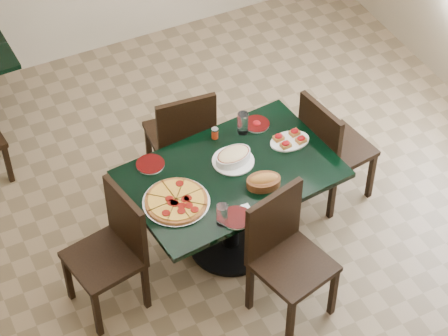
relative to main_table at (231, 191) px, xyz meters
name	(u,v)px	position (x,y,z in m)	size (l,w,h in m)	color
floor	(239,249)	(0.04, -0.07, -0.57)	(5.50, 5.50, 0.00)	brown
main_table	(231,191)	(0.00, 0.00, 0.00)	(1.50, 1.05, 0.75)	black
chair_far	(182,135)	(-0.05, 0.70, -0.03)	(0.48, 0.48, 0.95)	black
chair_near	(284,250)	(0.08, -0.61, -0.02)	(0.55, 0.55, 0.97)	black
chair_right	(330,145)	(0.87, 0.13, -0.04)	(0.50, 0.50, 0.95)	black
chair_left	(114,246)	(-0.89, -0.07, -0.04)	(0.51, 0.51, 0.94)	black
pepperoni_pizza	(176,201)	(-0.45, -0.10, 0.20)	(0.44, 0.44, 0.04)	silver
lasagna_casserole	(233,157)	(0.06, 0.08, 0.23)	(0.29, 0.29, 0.09)	white
bread_basket	(264,181)	(0.14, -0.21, 0.22)	(0.26, 0.20, 0.10)	brown
bruschetta_platter	(290,139)	(0.50, 0.09, 0.21)	(0.30, 0.21, 0.05)	white
side_plate_near	(237,218)	(-0.16, -0.39, 0.19)	(0.20, 0.20, 0.02)	white
side_plate_far_r	(257,124)	(0.37, 0.35, 0.19)	(0.18, 0.18, 0.03)	white
side_plate_far_l	(150,164)	(-0.46, 0.30, 0.19)	(0.20, 0.20, 0.02)	white
napkin_setting	(243,213)	(-0.10, -0.37, 0.18)	(0.14, 0.14, 0.01)	white
water_glass_a	(243,123)	(0.25, 0.32, 0.27)	(0.08, 0.08, 0.17)	white
water_glass_b	(222,215)	(-0.26, -0.39, 0.26)	(0.07, 0.07, 0.16)	white
pepper_shaker	(215,133)	(0.05, 0.36, 0.22)	(0.05, 0.05, 0.08)	red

